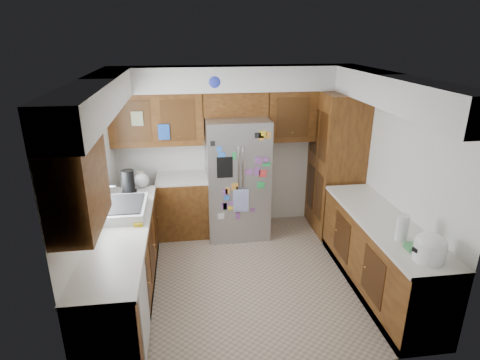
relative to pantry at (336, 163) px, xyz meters
name	(u,v)px	position (x,y,z in m)	size (l,w,h in m)	color
floor	(249,275)	(-1.50, -1.15, -1.07)	(3.60, 3.60, 0.00)	tan
room_shell	(237,131)	(-1.61, -0.79, 0.75)	(3.64, 3.24, 2.52)	white
left_counter_run	(139,252)	(-2.86, -1.12, -0.65)	(1.36, 3.20, 0.92)	#44200D
right_counter_run	(380,257)	(0.00, -1.62, -0.65)	(0.63, 2.25, 0.92)	#44200D
pantry	(336,163)	(0.00, 0.00, 0.00)	(0.60, 0.90, 2.15)	#44200D
fridge	(237,178)	(-1.50, 0.05, -0.17)	(0.90, 0.79, 1.80)	#9A9A9F
bridge_cabinet	(235,103)	(-1.50, 0.28, 0.90)	(0.96, 0.34, 0.35)	#44200D
fridge_top_items	(222,82)	(-1.69, 0.21, 1.21)	(0.62, 0.32, 0.31)	#2735BC
sink_assembly	(124,209)	(-3.00, -1.05, -0.09)	(0.52, 0.73, 0.37)	silver
left_counter_clutter	(133,182)	(-2.96, -0.35, -0.02)	(0.37, 0.86, 0.38)	black
rice_cooker	(430,247)	(0.00, -2.49, -0.02)	(0.31, 0.30, 0.26)	white
paper_towel	(402,228)	(-0.06, -2.08, -0.02)	(0.12, 0.12, 0.28)	white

